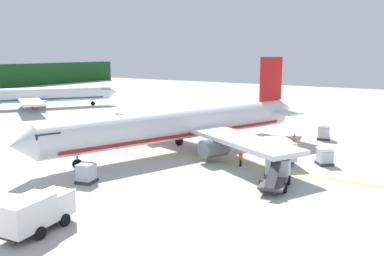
# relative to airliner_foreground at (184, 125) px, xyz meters

# --- Properties ---
(airliner_foreground) EXTENTS (39.85, 33.49, 11.90)m
(airliner_foreground) POSITION_rel_airliner_foreground_xyz_m (0.00, 0.00, 0.00)
(airliner_foreground) COLOR white
(airliner_foreground) RESTS_ON ground
(airliner_mid_apron) EXTENTS (31.00, 26.49, 10.38)m
(airliner_mid_apron) POSITION_rel_airliner_foreground_xyz_m (15.15, 49.93, -0.43)
(airliner_mid_apron) COLOR white
(airliner_mid_apron) RESTS_ON ground
(service_truck_fuel) EXTENTS (5.83, 5.36, 2.66)m
(service_truck_fuel) POSITION_rel_airliner_foreground_xyz_m (1.50, -12.19, -1.89)
(service_truck_fuel) COLOR silver
(service_truck_fuel) RESTS_ON ground
(service_truck_catering) EXTENTS (5.54, 2.85, 2.73)m
(service_truck_catering) POSITION_rel_airliner_foreground_xyz_m (-25.24, -3.93, -1.87)
(service_truck_catering) COLOR white
(service_truck_catering) RESTS_ON ground
(service_truck_pushback) EXTENTS (6.03, 3.16, 2.49)m
(service_truck_pushback) POSITION_rel_airliner_foreground_xyz_m (-6.75, -14.90, -2.19)
(service_truck_pushback) COLOR silver
(service_truck_pushback) RESTS_ON ground
(cargo_container_near) EXTENTS (2.29, 2.29, 1.85)m
(cargo_container_near) POSITION_rel_airliner_foreground_xyz_m (2.73, -17.17, -2.52)
(cargo_container_near) COLOR #333338
(cargo_container_near) RESTS_ON ground
(cargo_container_mid) EXTENTS (2.05, 2.05, 2.03)m
(cargo_container_mid) POSITION_rel_airliner_foreground_xyz_m (-15.89, 1.12, -2.43)
(cargo_container_mid) COLOR #333338
(cargo_container_mid) RESTS_ON ground
(cargo_container_far) EXTENTS (2.01, 2.01, 2.08)m
(cargo_container_far) POSITION_rel_airliner_foreground_xyz_m (15.96, -13.90, -2.40)
(cargo_container_far) COLOR #333338
(cargo_container_far) RESTS_ON ground
(crew_marshaller) EXTENTS (0.62, 0.31, 1.68)m
(crew_marshaller) POSITION_rel_airliner_foreground_xyz_m (-2.99, -9.39, -2.40)
(crew_marshaller) COLOR #191E33
(crew_marshaller) RESTS_ON ground
(crew_loader_left) EXTENTS (0.53, 0.45, 1.72)m
(crew_loader_left) POSITION_rel_airliner_foreground_xyz_m (9.52, -11.55, -2.37)
(crew_loader_left) COLOR #191E33
(crew_loader_left) RESTS_ON ground
(apron_guide_line) EXTENTS (0.30, 60.00, 0.01)m
(apron_guide_line) POSITION_rel_airliner_foreground_xyz_m (-2.17, -4.79, -3.39)
(apron_guide_line) COLOR yellow
(apron_guide_line) RESTS_ON ground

